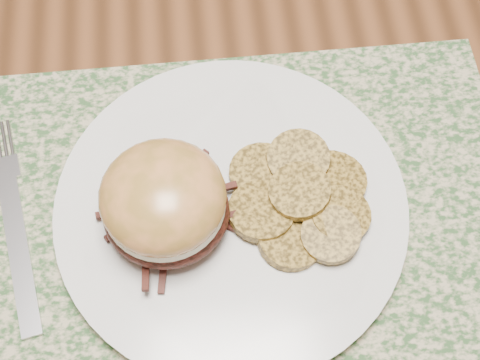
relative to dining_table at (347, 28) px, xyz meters
name	(u,v)px	position (x,y,z in m)	size (l,w,h in m)	color
ground	(299,248)	(0.00, 0.00, -0.67)	(3.50, 3.50, 0.00)	brown
dining_table	(347,28)	(0.00, 0.00, 0.00)	(1.50, 0.90, 0.75)	brown
placemat	(242,228)	(-0.14, -0.26, 0.08)	(0.45, 0.33, 0.00)	#31562C
dinner_plate	(231,209)	(-0.15, -0.24, 0.09)	(0.26, 0.26, 0.02)	silver
pork_sandwich	(164,203)	(-0.20, -0.25, 0.13)	(0.10, 0.10, 0.07)	black
roasted_potatoes	(300,198)	(-0.09, -0.25, 0.11)	(0.13, 0.13, 0.03)	olive
fork	(14,220)	(-0.32, -0.23, 0.09)	(0.05, 0.19, 0.00)	#BABAC2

